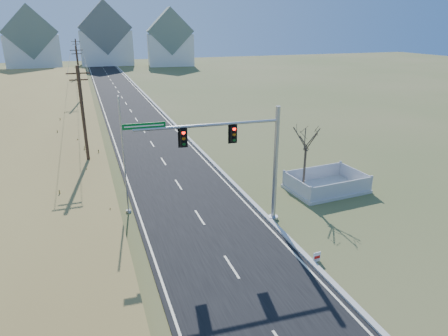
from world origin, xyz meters
TOP-DOWN VIEW (x-y plane):
  - ground at (0.00, 0.00)m, footprint 260.00×260.00m
  - road at (0.00, 50.00)m, footprint 8.00×180.00m
  - curb at (4.15, 50.00)m, footprint 0.30×180.00m
  - utility_pole_near at (-6.50, 15.00)m, footprint 1.80×0.26m
  - utility_pole_mid at (-6.50, 45.00)m, footprint 1.80×0.26m
  - utility_pole_far at (-6.50, 75.00)m, footprint 1.80×0.26m
  - condo_nnw at (-18.00, 108.00)m, footprint 14.93×11.17m
  - condo_n at (2.00, 112.00)m, footprint 15.27×10.20m
  - condo_ne at (20.00, 104.00)m, footprint 14.12×10.51m
  - traffic_signal_mast at (2.62, 2.38)m, footprint 9.37×0.84m
  - fence_enclosure at (10.50, 5.34)m, footprint 5.96×4.29m
  - open_sign at (4.50, -3.00)m, footprint 0.45×0.10m
  - flagpole at (-4.30, 6.48)m, footprint 0.35×0.35m
  - bare_tree at (8.29, 5.05)m, footprint 2.11×2.11m

SIDE VIEW (x-z plane):
  - ground at x=0.00m, z-range 0.00..0.00m
  - road at x=0.00m, z-range 0.00..0.06m
  - curb at x=4.15m, z-range 0.00..0.18m
  - fence_enclosure at x=10.50m, z-range -0.38..0.91m
  - open_sign at x=4.50m, z-range 0.02..0.58m
  - flagpole at x=-4.30m, z-range -0.80..7.09m
  - bare_tree at x=8.29m, z-range 1.71..7.30m
  - traffic_signal_mast at x=2.62m, z-range 0.83..8.29m
  - utility_pole_near at x=-6.50m, z-range 0.18..9.18m
  - utility_pole_mid at x=-6.50m, z-range 0.18..9.18m
  - utility_pole_far at x=-6.50m, z-range 0.18..9.18m
  - condo_ne at x=20.00m, z-range -1.42..15.10m
  - condo_nnw at x=-18.00m, z-range -1.58..15.45m
  - condo_n at x=2.00m, z-range -1.66..16.88m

